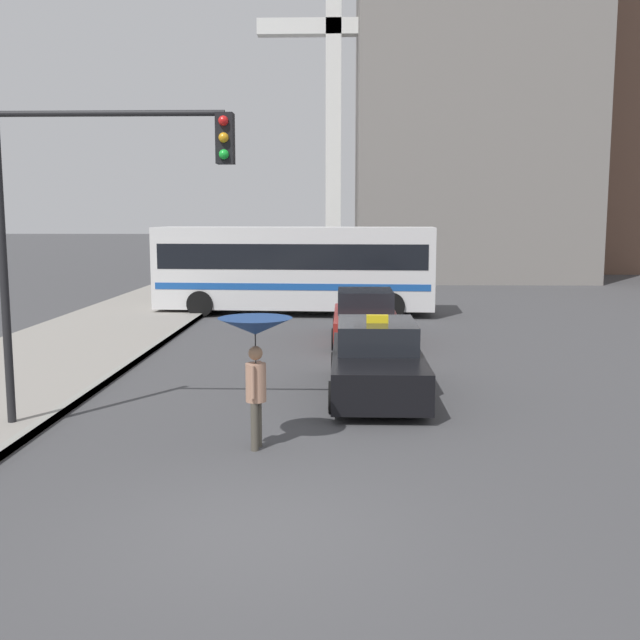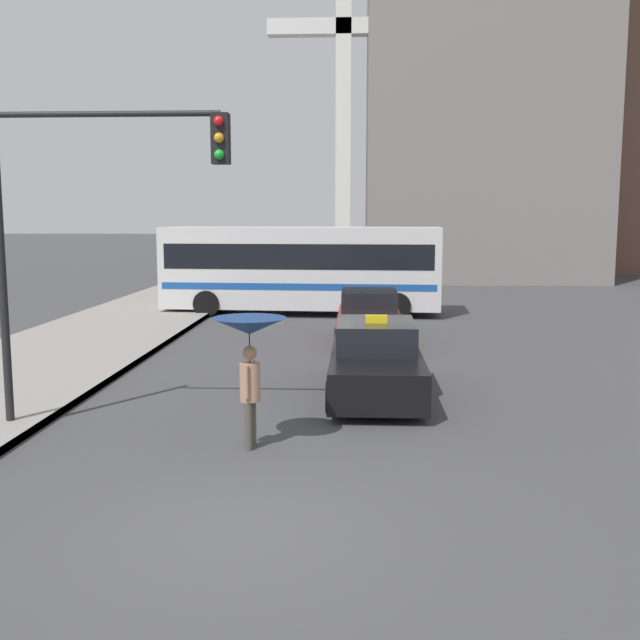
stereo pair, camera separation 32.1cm
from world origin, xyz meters
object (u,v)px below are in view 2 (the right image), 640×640
at_px(sedan_red, 369,319).
at_px(monument_cross, 344,82).
at_px(taxi, 376,362).
at_px(city_bus, 301,266).
at_px(pedestrian_with_umbrella, 250,341).
at_px(traffic_light, 91,200).

height_order(sedan_red, monument_cross, monument_cross).
height_order(taxi, monument_cross, monument_cross).
relative_size(city_bus, monument_cross, 0.52).
distance_m(taxi, pedestrian_with_umbrella, 4.37).
height_order(sedan_red, traffic_light, traffic_light).
bearing_deg(taxi, traffic_light, 31.29).
height_order(taxi, pedestrian_with_umbrella, pedestrian_with_umbrella).
height_order(sedan_red, pedestrian_with_umbrella, pedestrian_with_umbrella).
distance_m(pedestrian_with_umbrella, traffic_light, 3.57).
relative_size(city_bus, traffic_light, 1.86).
bearing_deg(monument_cross, taxi, -87.48).
bearing_deg(sedan_red, traffic_light, 63.56).
distance_m(taxi, city_bus, 13.01).
distance_m(traffic_light, monument_cross, 33.83).
xyz_separation_m(taxi, traffic_light, (-4.74, -2.88, 3.21)).
bearing_deg(sedan_red, taxi, 90.45).
relative_size(taxi, city_bus, 0.46).
distance_m(sedan_red, monument_cross, 25.74).
distance_m(city_bus, monument_cross, 19.74).
xyz_separation_m(traffic_light, monument_cross, (3.43, 32.81, 7.49)).
bearing_deg(sedan_red, pedestrian_with_umbrella, 79.04).
relative_size(sedan_red, monument_cross, 0.23).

